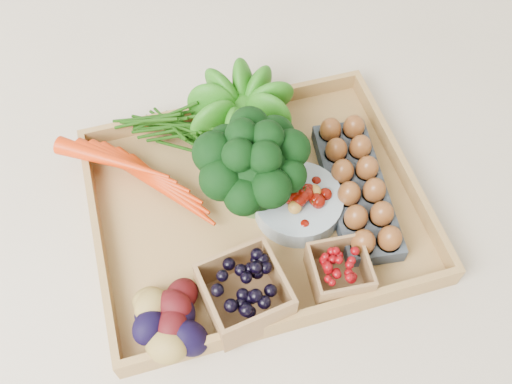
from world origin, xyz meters
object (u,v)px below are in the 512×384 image
object	(u,v)px
cherry_bowl	(298,204)
tray	(256,208)
egg_carton	(356,190)
broccoli	(253,183)

from	to	relation	value
cherry_bowl	tray	bearing A→B (deg)	157.96
tray	egg_carton	distance (m)	0.18
tray	egg_carton	size ratio (longest dim) A/B	1.99
tray	cherry_bowl	world-z (taller)	cherry_bowl
broccoli	egg_carton	size ratio (longest dim) A/B	0.65
tray	egg_carton	xyz separation A→B (m)	(0.17, -0.03, 0.02)
broccoli	egg_carton	world-z (taller)	broccoli
cherry_bowl	broccoli	bearing A→B (deg)	156.97
egg_carton	broccoli	bearing A→B (deg)	177.96
broccoli	cherry_bowl	world-z (taller)	broccoli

